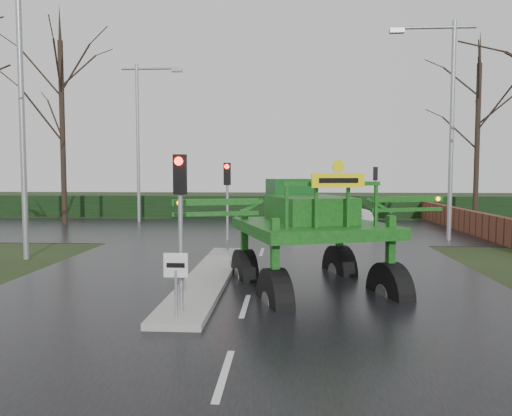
# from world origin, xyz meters

# --- Properties ---
(ground) EXTENTS (140.00, 140.00, 0.00)m
(ground) POSITION_xyz_m (0.00, 0.00, 0.00)
(ground) COLOR black
(ground) RESTS_ON ground
(road_main) EXTENTS (14.00, 80.00, 0.02)m
(road_main) POSITION_xyz_m (0.00, 10.00, 0.00)
(road_main) COLOR black
(road_main) RESTS_ON ground
(road_cross) EXTENTS (80.00, 12.00, 0.02)m
(road_cross) POSITION_xyz_m (0.00, 16.00, 0.01)
(road_cross) COLOR black
(road_cross) RESTS_ON ground
(median_island) EXTENTS (1.20, 10.00, 0.16)m
(median_island) POSITION_xyz_m (-1.30, 3.00, 0.09)
(median_island) COLOR gray
(median_island) RESTS_ON ground
(hedge_row) EXTENTS (44.00, 0.90, 1.50)m
(hedge_row) POSITION_xyz_m (0.00, 24.00, 0.75)
(hedge_row) COLOR black
(hedge_row) RESTS_ON ground
(brick_wall) EXTENTS (0.40, 20.00, 1.20)m
(brick_wall) POSITION_xyz_m (10.50, 16.00, 0.60)
(brick_wall) COLOR #592D1E
(brick_wall) RESTS_ON ground
(keep_left_sign) EXTENTS (0.50, 0.07, 1.35)m
(keep_left_sign) POSITION_xyz_m (-1.30, -1.50, 1.06)
(keep_left_sign) COLOR gray
(keep_left_sign) RESTS_ON ground
(traffic_signal_near) EXTENTS (0.26, 0.33, 3.52)m
(traffic_signal_near) POSITION_xyz_m (-1.30, -1.01, 2.59)
(traffic_signal_near) COLOR gray
(traffic_signal_near) RESTS_ON ground
(traffic_signal_mid) EXTENTS (0.26, 0.33, 3.52)m
(traffic_signal_mid) POSITION_xyz_m (-1.30, 7.49, 2.59)
(traffic_signal_mid) COLOR gray
(traffic_signal_mid) RESTS_ON ground
(traffic_signal_far) EXTENTS (0.26, 0.33, 3.52)m
(traffic_signal_far) POSITION_xyz_m (6.50, 20.01, 2.59)
(traffic_signal_far) COLOR gray
(traffic_signal_far) RESTS_ON ground
(street_light_left_near) EXTENTS (3.85, 0.30, 10.00)m
(street_light_left_near) POSITION_xyz_m (-8.19, 6.00, 5.99)
(street_light_left_near) COLOR gray
(street_light_left_near) RESTS_ON ground
(street_light_right) EXTENTS (3.85, 0.30, 10.00)m
(street_light_right) POSITION_xyz_m (8.19, 12.00, 5.99)
(street_light_right) COLOR gray
(street_light_right) RESTS_ON ground
(street_light_left_far) EXTENTS (3.85, 0.30, 10.00)m
(street_light_left_far) POSITION_xyz_m (-8.19, 20.00, 5.99)
(street_light_left_far) COLOR gray
(street_light_left_far) RESTS_ON ground
(tree_left_far) EXTENTS (7.70, 7.70, 13.26)m
(tree_left_far) POSITION_xyz_m (-12.50, 18.00, 7.15)
(tree_left_far) COLOR black
(tree_left_far) RESTS_ON ground
(tree_right_far) EXTENTS (7.00, 7.00, 12.05)m
(tree_right_far) POSITION_xyz_m (13.00, 21.00, 6.50)
(tree_right_far) COLOR black
(tree_right_far) RESTS_ON ground
(crop_sprayer) EXTENTS (7.36, 5.67, 4.31)m
(crop_sprayer) POSITION_xyz_m (0.62, 0.52, 2.04)
(crop_sprayer) COLOR black
(crop_sprayer) RESTS_ON ground
(white_sedan) EXTENTS (5.10, 2.79, 1.60)m
(white_sedan) POSITION_xyz_m (3.52, 17.83, 0.00)
(white_sedan) COLOR silver
(white_sedan) RESTS_ON ground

